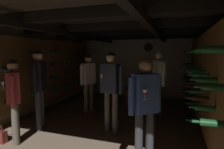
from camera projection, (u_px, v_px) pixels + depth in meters
name	position (u px, v px, depth m)	size (l,w,h in m)	color
ground_plane	(108.00, 124.00, 4.49)	(8.40, 8.40, 0.00)	#7A6651
room_shell	(111.00, 63.00, 4.59)	(4.72, 6.52, 2.41)	beige
wine_crate_stack	(134.00, 97.00, 5.96)	(0.52, 0.35, 0.60)	brown
display_bottle	(137.00, 83.00, 5.90)	(0.08, 0.08, 0.35)	black
person_host_center	(111.00, 84.00, 3.93)	(0.53, 0.33, 1.69)	#4C473D
person_guest_near_right	(145.00, 101.00, 2.76)	(0.42, 0.44, 1.60)	#2D2D33
person_guest_near_left	(14.00, 94.00, 3.44)	(0.44, 0.42, 1.55)	#4C473D
person_guest_mid_left	(39.00, 82.00, 4.07)	(0.40, 0.52, 1.73)	#2D2D33
person_guest_far_left	(88.00, 78.00, 5.35)	(0.35, 0.49, 1.62)	brown
person_guest_far_right	(159.00, 77.00, 4.79)	(0.44, 0.46, 1.73)	#2D2D33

